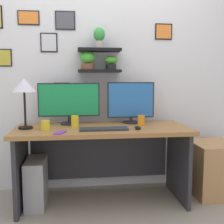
{
  "coord_description": "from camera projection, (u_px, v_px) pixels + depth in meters",
  "views": [
    {
      "loc": [
        -0.23,
        -2.64,
        1.22
      ],
      "look_at": [
        0.1,
        0.05,
        0.89
      ],
      "focal_mm": 44.8,
      "sensor_mm": 36.0,
      "label": 1
    }
  ],
  "objects": [
    {
      "name": "desk_lamp",
      "position": [
        24.0,
        88.0,
        2.56
      ],
      "size": [
        0.22,
        0.22,
        0.47
      ],
      "color": "black",
      "rests_on": "desk"
    },
    {
      "name": "water_cup",
      "position": [
        75.0,
        121.0,
        2.7
      ],
      "size": [
        0.07,
        0.07,
        0.11
      ],
      "primitive_type": "cylinder",
      "color": "yellow",
      "rests_on": "desk"
    },
    {
      "name": "cell_phone",
      "position": [
        60.0,
        133.0,
        2.39
      ],
      "size": [
        0.11,
        0.16,
        0.01
      ],
      "primitive_type": "cube",
      "rotation": [
        0.0,
        0.0,
        -0.33
      ],
      "color": "purple",
      "rests_on": "desk"
    },
    {
      "name": "monitor_right",
      "position": [
        131.0,
        102.0,
        2.91
      ],
      "size": [
        0.49,
        0.18,
        0.43
      ],
      "color": "black",
      "rests_on": "desk"
    },
    {
      "name": "keyboard",
      "position": [
        104.0,
        129.0,
        2.54
      ],
      "size": [
        0.44,
        0.14,
        0.02
      ],
      "primitive_type": "cube",
      "color": "#2D2D33",
      "rests_on": "desk"
    },
    {
      "name": "drawer_cabinet",
      "position": [
        213.0,
        168.0,
        2.94
      ],
      "size": [
        0.44,
        0.5,
        0.55
      ],
      "primitive_type": "cube",
      "color": "tan",
      "rests_on": "ground"
    },
    {
      "name": "pen_cup",
      "position": [
        141.0,
        120.0,
        2.79
      ],
      "size": [
        0.07,
        0.07,
        0.1
      ],
      "primitive_type": "cylinder",
      "color": "orange",
      "rests_on": "desk"
    },
    {
      "name": "coffee_mug",
      "position": [
        45.0,
        125.0,
        2.54
      ],
      "size": [
        0.08,
        0.08,
        0.09
      ],
      "primitive_type": "cylinder",
      "color": "yellow",
      "rests_on": "desk"
    },
    {
      "name": "ground_plane",
      "position": [
        103.0,
        201.0,
        2.78
      ],
      "size": [
        8.0,
        8.0,
        0.0
      ],
      "primitive_type": "plane",
      "color": "gray"
    },
    {
      "name": "monitor_left",
      "position": [
        69.0,
        102.0,
        2.83
      ],
      "size": [
        0.62,
        0.18,
        0.42
      ],
      "color": "black",
      "rests_on": "desk"
    },
    {
      "name": "computer_mouse",
      "position": [
        138.0,
        128.0,
        2.57
      ],
      "size": [
        0.06,
        0.09,
        0.03
      ],
      "primitive_type": "ellipsoid",
      "color": "black",
      "rests_on": "desk"
    },
    {
      "name": "back_wall_assembly",
      "position": [
        98.0,
        65.0,
        3.04
      ],
      "size": [
        4.4,
        0.24,
        2.7
      ],
      "color": "silver",
      "rests_on": "ground"
    },
    {
      "name": "computer_tower_left",
      "position": [
        36.0,
        182.0,
        2.68
      ],
      "size": [
        0.18,
        0.4,
        0.45
      ],
      "primitive_type": "cube",
      "color": "#99999E",
      "rests_on": "ground"
    },
    {
      "name": "desk",
      "position": [
        102.0,
        147.0,
        2.77
      ],
      "size": [
        1.66,
        0.68,
        0.75
      ],
      "color": "#9E6B38",
      "rests_on": "ground"
    }
  ]
}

